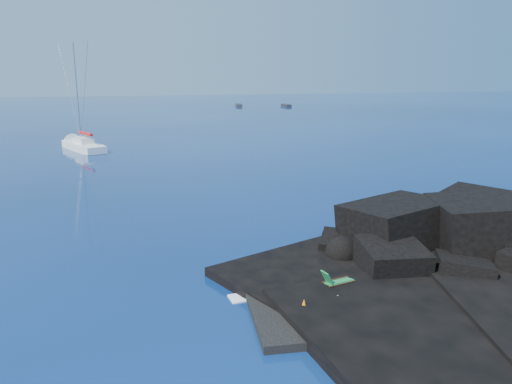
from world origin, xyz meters
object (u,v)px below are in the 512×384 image
deck_chair (339,277)px  marker_cone (304,305)px  distant_boat_a (239,106)px  distant_boat_b (286,106)px  sunbather (330,300)px  sailboat (83,150)px

deck_chair → marker_cone: deck_chair is taller
deck_chair → distant_boat_a: (24.95, 124.51, -0.87)m
marker_cone → distant_boat_b: bearing=71.6°
deck_chair → sunbather: bearing=-138.8°
marker_cone → distant_boat_b: 128.12m
deck_chair → sailboat: bearing=93.6°
sailboat → distant_boat_a: bearing=39.8°
sunbather → distant_boat_a: (25.99, 125.92, -0.53)m
sunbather → distant_boat_a: 128.57m
sunbather → marker_cone: bearing=171.1°
deck_chair → sunbather: size_ratio=0.85×
sailboat → sunbather: 52.06m
sailboat → sunbather: size_ratio=7.64×
deck_chair → distant_boat_a: 126.99m
sunbather → distant_boat_a: size_ratio=0.35×
marker_cone → distant_boat_b: (40.37, 121.59, -0.61)m
deck_chair → distant_boat_b: bearing=60.1°
sunbather → distant_boat_a: sunbather is taller
marker_cone → distant_boat_b: marker_cone is taller
distant_boat_b → deck_chair: bearing=-108.8°
sailboat → sunbather: bearing=-98.5°
marker_cone → distant_boat_a: bearing=77.8°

